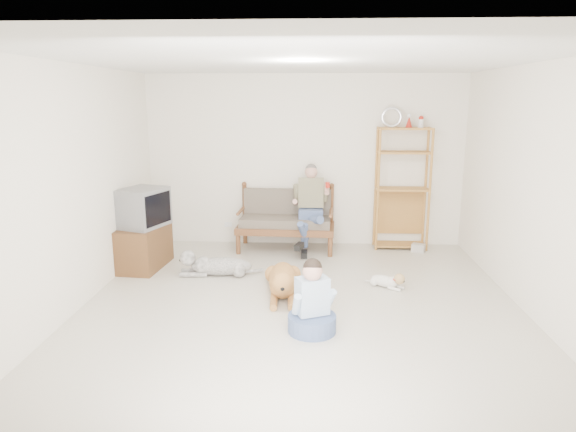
{
  "coord_description": "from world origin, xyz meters",
  "views": [
    {
      "loc": [
        0.11,
        -5.39,
        2.32
      ],
      "look_at": [
        -0.19,
        1.0,
        0.85
      ],
      "focal_mm": 32.0,
      "sensor_mm": 36.0,
      "label": 1
    }
  ],
  "objects_px": {
    "loveseat": "(286,218)",
    "etagere": "(402,187)",
    "golden_retriever": "(283,281)",
    "tv_stand": "(144,247)"
  },
  "relations": [
    {
      "from": "loveseat",
      "to": "tv_stand",
      "type": "bearing_deg",
      "value": -149.31
    },
    {
      "from": "loveseat",
      "to": "golden_retriever",
      "type": "height_order",
      "value": "loveseat"
    },
    {
      "from": "etagere",
      "to": "golden_retriever",
      "type": "bearing_deg",
      "value": -130.01
    },
    {
      "from": "golden_retriever",
      "to": "loveseat",
      "type": "bearing_deg",
      "value": 88.74
    },
    {
      "from": "tv_stand",
      "to": "golden_retriever",
      "type": "xyz_separation_m",
      "value": [
        2.0,
        -0.93,
        -0.13
      ]
    },
    {
      "from": "loveseat",
      "to": "etagere",
      "type": "distance_m",
      "value": 1.87
    },
    {
      "from": "loveseat",
      "to": "etagere",
      "type": "xyz_separation_m",
      "value": [
        1.8,
        0.13,
        0.49
      ]
    },
    {
      "from": "etagere",
      "to": "tv_stand",
      "type": "height_order",
      "value": "etagere"
    },
    {
      "from": "loveseat",
      "to": "golden_retriever",
      "type": "xyz_separation_m",
      "value": [
        0.06,
        -1.95,
        -0.31
      ]
    },
    {
      "from": "golden_retriever",
      "to": "etagere",
      "type": "bearing_deg",
      "value": 47.05
    }
  ]
}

